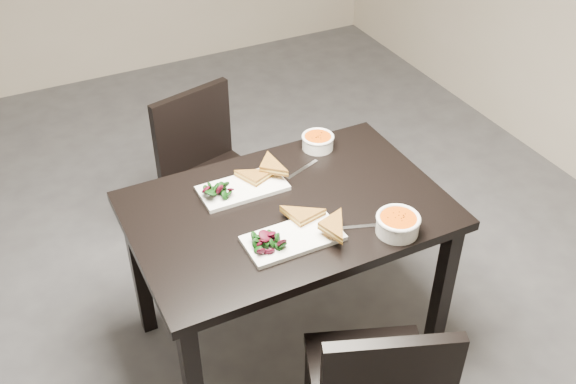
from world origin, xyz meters
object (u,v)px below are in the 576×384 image
object	(u,v)px
chair_far	(209,168)
soup_bowl_near	(398,223)
plate_near	(293,238)
soup_bowl_far	(318,141)
plate_far	(243,188)
table	(288,226)

from	to	relation	value
chair_far	soup_bowl_near	distance (m)	1.15
plate_near	chair_far	bearing A→B (deg)	89.26
plate_near	soup_bowl_far	world-z (taller)	soup_bowl_far
plate_far	soup_bowl_near	bearing A→B (deg)	-50.33
table	soup_bowl_near	world-z (taller)	soup_bowl_near
table	plate_near	xyz separation A→B (m)	(-0.07, -0.18, 0.11)
table	soup_bowl_near	xyz separation A→B (m)	(0.29, -0.31, 0.14)
plate_near	soup_bowl_far	distance (m)	0.62
soup_bowl_far	chair_far	bearing A→B (deg)	129.28
chair_far	table	bearing A→B (deg)	-100.19
table	soup_bowl_far	bearing A→B (deg)	46.21
plate_near	table	bearing A→B (deg)	68.80
chair_far	soup_bowl_far	bearing A→B (deg)	-65.42
plate_far	chair_far	bearing A→B (deg)	84.58
table	chair_far	size ratio (longest dim) A/B	1.41
chair_far	soup_bowl_near	xyz separation A→B (m)	(0.35, -1.06, 0.31)
table	plate_far	world-z (taller)	plate_far
soup_bowl_near	soup_bowl_far	world-z (taller)	soup_bowl_near
plate_near	soup_bowl_far	xyz separation A→B (m)	(0.37, 0.49, 0.03)
chair_far	soup_bowl_far	world-z (taller)	chair_far
table	chair_far	world-z (taller)	chair_far
plate_far	plate_near	bearing A→B (deg)	-83.25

